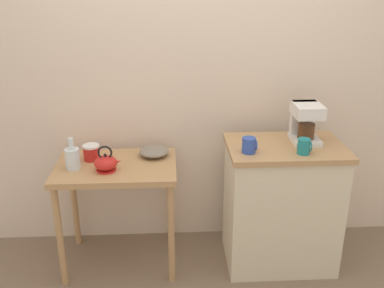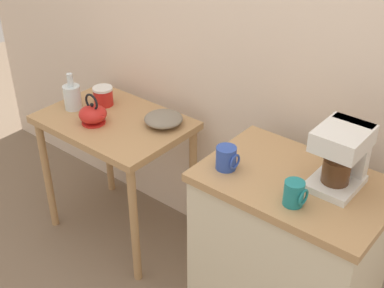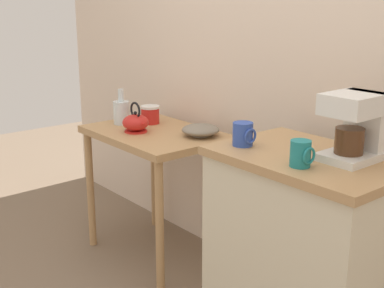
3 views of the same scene
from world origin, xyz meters
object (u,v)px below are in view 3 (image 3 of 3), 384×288
Objects in this scene: mug_dark_teal at (301,154)px; glass_carafe_vase at (121,112)px; teakettle at (136,123)px; canister_enamel at (150,115)px; mug_blue at (243,134)px; bowl_stoneware at (201,130)px; coffee_maker at (356,124)px.

glass_carafe_vase is at bearing 174.52° from mug_dark_teal.
teakettle is 1.25m from mug_dark_teal.
glass_carafe_vase reaches higher than canister_enamel.
mug_blue is 1.00× the size of mug_dark_teal.
teakettle is at bearing -11.33° from glass_carafe_vase.
canister_enamel is 1.40m from mug_dark_teal.
glass_carafe_vase is 1.86× the size of canister_enamel.
bowl_stoneware is at bearing 161.38° from mug_dark_teal.
mug_dark_teal is (0.95, -0.32, 0.14)m from bowl_stoneware.
bowl_stoneware is 0.79× the size of coffee_maker.
teakettle reaches higher than bowl_stoneware.
bowl_stoneware is at bearing 5.31° from canister_enamel.
canister_enamel is at bearing 166.73° from mug_blue.
glass_carafe_vase is 2.11× the size of mug_blue.
teakettle is at bearing 176.23° from mug_blue.
bowl_stoneware is 2.05× the size of mug_blue.
glass_carafe_vase is (-0.22, 0.04, 0.02)m from teakettle.
coffee_maker reaches higher than teakettle.
mug_dark_teal is at bearing -18.62° from bowl_stoneware.
coffee_maker is at bearing 25.13° from mug_blue.
mug_dark_teal is at bearing -11.56° from canister_enamel.
bowl_stoneware is 0.97× the size of glass_carafe_vase.
mug_blue is at bearing 173.77° from mug_dark_teal.
coffee_maker is (1.31, 0.13, 0.22)m from teakettle.
coffee_maker is at bearing 73.12° from mug_dark_teal.
canister_enamel is (-0.12, 0.18, -0.00)m from teakettle.
teakettle is 1.82× the size of mug_dark_teal.
teakettle is 0.92m from mug_blue.
mug_blue reaches higher than canister_enamel.
coffee_maker is 0.26m from mug_dark_teal.
mug_dark_teal reaches higher than canister_enamel.
coffee_maker reaches higher than glass_carafe_vase.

